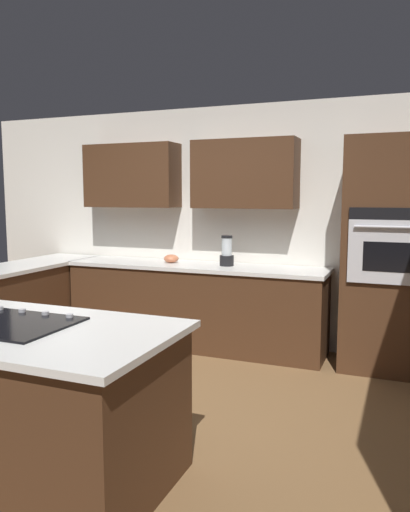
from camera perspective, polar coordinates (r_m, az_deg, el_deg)
ground_plane at (r=4.10m, az=-9.71°, el=-16.77°), size 14.00×14.00×0.00m
wall_back at (r=5.62m, az=0.41°, el=4.92°), size 6.00×0.44×2.60m
lower_cabinets_back at (r=5.46m, az=-1.15°, el=-5.86°), size 2.80×0.60×0.86m
countertop_back at (r=5.38m, az=-1.16°, el=-1.18°), size 2.84×0.64×0.04m
island_base at (r=3.28m, az=-21.30°, el=-15.24°), size 1.92×0.95×0.86m
island_top at (r=3.14m, az=-21.67°, el=-7.59°), size 2.00×1.03×0.04m
wall_oven at (r=4.93m, az=20.14°, el=0.05°), size 0.80×0.66×2.17m
cooktop at (r=3.14m, az=-21.62°, el=-7.09°), size 0.76×0.56×0.03m
blender at (r=5.27m, az=2.50°, el=0.36°), size 0.15×0.15×0.32m
mixing_bowl at (r=5.53m, az=-3.87°, el=-0.29°), size 0.16×0.16×0.09m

